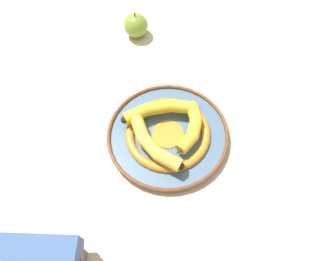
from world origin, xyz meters
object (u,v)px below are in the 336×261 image
at_px(decorative_bowl, 168,134).
at_px(banana_a, 192,129).
at_px(banana_c, 152,144).
at_px(banana_b, 161,109).
at_px(apple, 136,26).

bearing_deg(decorative_bowl, banana_a, 45.91).
bearing_deg(banana_c, banana_a, 74.00).
distance_m(decorative_bowl, banana_b, 0.07).
bearing_deg(apple, banana_c, -34.56).
distance_m(banana_a, apple, 0.42).
height_order(decorative_bowl, banana_c, banana_c).
relative_size(banana_a, apple, 1.67).
height_order(decorative_bowl, banana_b, banana_b).
height_order(banana_a, banana_b, banana_b).
height_order(banana_b, banana_c, same).
bearing_deg(apple, decorative_bowl, -27.93).
bearing_deg(decorative_bowl, apple, 152.07).
distance_m(banana_a, banana_b, 0.10).
xyz_separation_m(decorative_bowl, banana_b, (-0.06, 0.02, 0.03)).
distance_m(decorative_bowl, banana_a, 0.07).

